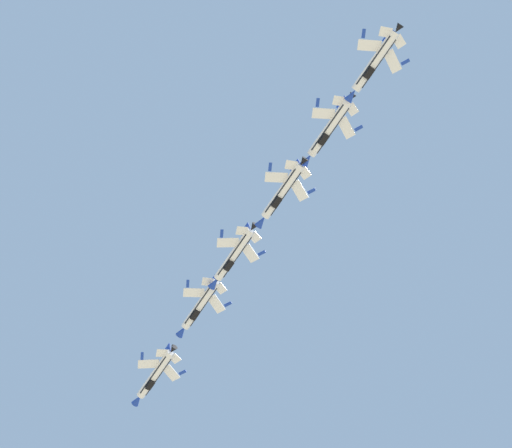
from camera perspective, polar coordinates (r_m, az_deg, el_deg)
The scene contains 6 objects.
fighter_jet_lead at distance 159.67m, azimuth -7.51°, elevation -11.05°, with size 10.37×15.95×4.37m.
fighter_jet_left_wing at distance 155.10m, azimuth -4.18°, elevation -6.04°, with size 10.50×15.95×4.39m.
fighter_jet_right_wing at distance 149.03m, azimuth -1.70°, elevation -2.36°, with size 10.30×15.95×4.48m.
fighter_jet_left_outer at distance 143.29m, azimuth 1.91°, elevation 2.36°, with size 10.49×15.95×4.39m.
fighter_jet_right_outer at distance 142.32m, azimuth 5.39°, elevation 6.98°, with size 10.46×15.95×4.39m.
fighter_jet_trail_slot at distance 140.38m, azimuth 8.74°, elevation 11.71°, with size 10.50×15.95×4.39m.
Camera 1 is at (-3.88, -0.42, 1.84)m, focal length 54.03 mm.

